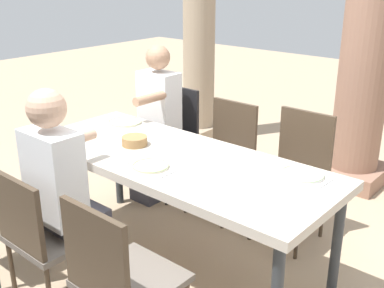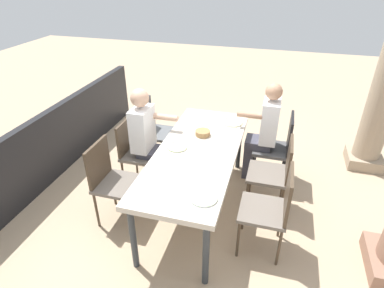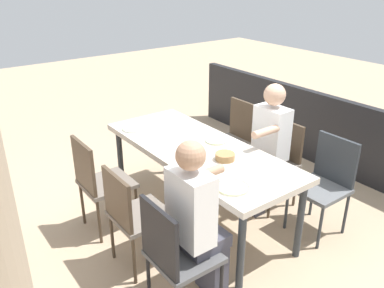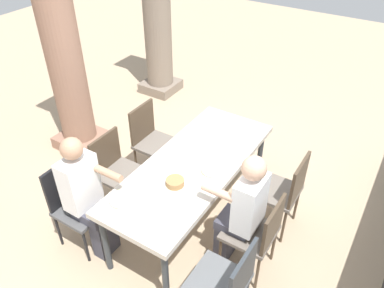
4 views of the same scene
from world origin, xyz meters
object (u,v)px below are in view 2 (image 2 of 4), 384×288
(chair_mid_north, at_px, (276,170))
(diner_woman_green, at_px, (148,138))
(plate_2, at_px, (204,198))
(plate_1, at_px, (177,147))
(bread_basket, at_px, (203,133))
(chair_east_north, at_px, (273,206))
(chair_west_south, at_px, (154,128))
(dining_table, at_px, (197,156))
(chair_east_south, at_px, (111,178))
(plate_0, at_px, (232,122))
(diner_man_white, at_px, (263,130))
(chair_west_north, at_px, (278,145))
(chair_mid_south, at_px, (136,149))

(chair_mid_north, relative_size, diner_woman_green, 0.68)
(plate_2, bearing_deg, plate_1, -147.21)
(plate_2, xyz_separation_m, bread_basket, (-1.09, -0.28, 0.02))
(chair_east_north, xyz_separation_m, plate_1, (-0.40, -1.06, 0.25))
(chair_east_north, bearing_deg, chair_west_south, -126.20)
(dining_table, bearing_deg, plate_1, -88.39)
(diner_woman_green, distance_m, bread_basket, 0.65)
(plate_2, bearing_deg, chair_east_south, -107.49)
(chair_mid_north, distance_m, plate_0, 0.83)
(chair_west_south, distance_m, diner_woman_green, 0.64)
(dining_table, xyz_separation_m, plate_1, (0.01, -0.22, 0.07))
(chair_east_north, xyz_separation_m, diner_man_white, (-1.23, -0.20, 0.16))
(plate_2, bearing_deg, chair_mid_north, 149.40)
(chair_west_north, height_order, bread_basket, chair_west_north)
(chair_west_south, bearing_deg, bread_basket, 59.36)
(diner_woman_green, xyz_separation_m, bread_basket, (-0.11, 0.64, 0.10))
(chair_mid_south, relative_size, diner_man_white, 0.68)
(chair_east_north, relative_size, chair_east_south, 1.00)
(dining_table, height_order, chair_west_north, chair_west_north)
(diner_man_white, bearing_deg, chair_west_south, -90.11)
(plate_0, bearing_deg, chair_west_south, -93.93)
(chair_west_south, bearing_deg, chair_east_north, 53.80)
(bread_basket, bearing_deg, chair_east_south, -47.46)
(chair_west_north, xyz_separation_m, plate_2, (1.57, -0.58, 0.27))
(chair_west_north, relative_size, diner_woman_green, 0.70)
(chair_west_north, relative_size, chair_east_south, 0.98)
(diner_woman_green, bearing_deg, chair_west_north, 111.49)
(plate_2, distance_m, bread_basket, 1.13)
(diner_woman_green, xyz_separation_m, diner_man_white, (-0.59, 1.30, -0.01))
(plate_2, bearing_deg, chair_west_north, 159.64)
(chair_east_north, xyz_separation_m, bread_basket, (-0.75, -0.86, 0.27))
(plate_1, bearing_deg, diner_man_white, 134.00)
(chair_east_south, bearing_deg, plate_0, 136.61)
(chair_east_south, bearing_deg, diner_woman_green, 164.49)
(diner_woman_green, relative_size, plate_1, 6.00)
(dining_table, distance_m, chair_mid_south, 0.89)
(dining_table, distance_m, plate_1, 0.23)
(dining_table, bearing_deg, diner_woman_green, -109.39)
(plate_1, bearing_deg, chair_east_north, 69.47)
(chair_east_north, distance_m, plate_1, 1.16)
(chair_mid_south, bearing_deg, chair_west_north, 109.54)
(chair_east_north, relative_size, diner_woman_green, 0.71)
(chair_mid_south, bearing_deg, chair_mid_north, 90.00)
(chair_mid_north, height_order, chair_east_north, chair_east_north)
(diner_woman_green, relative_size, plate_2, 5.42)
(dining_table, height_order, plate_2, plate_2)
(diner_man_white, relative_size, plate_0, 5.19)
(diner_woman_green, xyz_separation_m, plate_0, (-0.52, 0.91, 0.08))
(chair_west_north, xyz_separation_m, plate_1, (0.83, -1.06, 0.27))
(plate_1, relative_size, bread_basket, 1.29)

